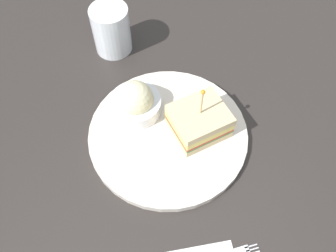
{
  "coord_description": "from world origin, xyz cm",
  "views": [
    {
      "loc": [
        -31.46,
        3.62,
        53.91
      ],
      "look_at": [
        0.0,
        0.0,
        3.37
      ],
      "focal_mm": 38.47,
      "sensor_mm": 36.0,
      "label": 1
    }
  ],
  "objects_px": {
    "plate": "(168,134)",
    "drink_glass": "(112,32)",
    "sandwich_half_center": "(199,122)",
    "coleslaw_bowl": "(135,102)"
  },
  "relations": [
    {
      "from": "plate",
      "to": "coleslaw_bowl",
      "type": "height_order",
      "value": "coleslaw_bowl"
    },
    {
      "from": "drink_glass",
      "to": "coleslaw_bowl",
      "type": "bearing_deg",
      "value": -168.55
    },
    {
      "from": "plate",
      "to": "coleslaw_bowl",
      "type": "distance_m",
      "value": 0.08
    },
    {
      "from": "plate",
      "to": "drink_glass",
      "type": "relative_size",
      "value": 2.85
    },
    {
      "from": "plate",
      "to": "drink_glass",
      "type": "distance_m",
      "value": 0.24
    },
    {
      "from": "plate",
      "to": "sandwich_half_center",
      "type": "distance_m",
      "value": 0.06
    },
    {
      "from": "sandwich_half_center",
      "to": "coleslaw_bowl",
      "type": "xyz_separation_m",
      "value": [
        0.05,
        0.1,
        -0.0
      ]
    },
    {
      "from": "plate",
      "to": "drink_glass",
      "type": "bearing_deg",
      "value": 20.89
    },
    {
      "from": "plate",
      "to": "sandwich_half_center",
      "type": "bearing_deg",
      "value": -91.59
    },
    {
      "from": "coleslaw_bowl",
      "to": "sandwich_half_center",
      "type": "bearing_deg",
      "value": -117.97
    }
  ]
}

